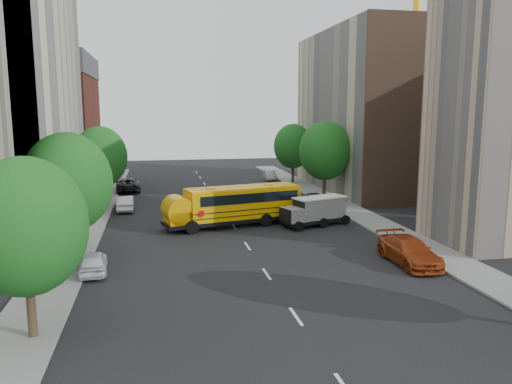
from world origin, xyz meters
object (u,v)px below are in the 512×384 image
object	(u,v)px
parked_car_5	(270,175)
street_tree_2	(100,157)
street_tree_0	(25,227)
parked_car_2	(128,184)
parked_car_3	(409,251)
parked_car_4	(316,200)
parked_car_0	(93,262)
parked_car_1	(125,203)
street_tree_5	(293,146)
safari_truck	(315,211)
school_bus	(233,204)
street_tree_4	(325,151)
street_tree_1	(68,183)

from	to	relation	value
parked_car_5	street_tree_2	bearing A→B (deg)	-137.52
street_tree_0	parked_car_5	xyz separation A→B (m)	(19.80, 43.33, -3.99)
parked_car_2	parked_car_3	distance (m)	36.22
street_tree_0	parked_car_4	distance (m)	31.41
parked_car_0	parked_car_4	bearing A→B (deg)	-143.46
street_tree_0	parked_car_1	world-z (taller)	street_tree_0
parked_car_0	parked_car_2	world-z (taller)	parked_car_2
street_tree_5	safari_truck	bearing A→B (deg)	-101.23
street_tree_2	parked_car_1	distance (m)	5.01
school_bus	safari_truck	size ratio (longest dim) A/B	2.05
street_tree_2	street_tree_5	world-z (taller)	street_tree_2
parked_car_2	street_tree_0	bearing A→B (deg)	83.03
parked_car_2	parked_car_5	xyz separation A→B (m)	(17.92, 5.66, -0.14)
parked_car_1	parked_car_2	xyz separation A→B (m)	(-0.32, 11.45, 0.10)
parked_car_4	parked_car_5	world-z (taller)	parked_car_4
street_tree_2	parked_car_2	bearing A→B (deg)	78.99
parked_car_3	parked_car_2	bearing A→B (deg)	119.56
street_tree_4	parked_car_5	size ratio (longest dim) A/B	2.04
parked_car_1	street_tree_4	bearing A→B (deg)	-176.53
street_tree_2	safari_truck	xyz separation A→B (m)	(17.44, -10.98, -3.61)
street_tree_2	parked_car_5	size ratio (longest dim) A/B	1.94
school_bus	street_tree_2	bearing A→B (deg)	124.93
parked_car_3	safari_truck	bearing A→B (deg)	102.23
safari_truck	parked_car_0	size ratio (longest dim) A/B	1.49
street_tree_1	street_tree_4	distance (m)	28.43
street_tree_1	parked_car_1	xyz separation A→B (m)	(2.20, 16.22, -4.26)
safari_truck	parked_car_1	world-z (taller)	safari_truck
parked_car_2	parked_car_4	xyz separation A→B (m)	(17.92, -13.61, -0.08)
street_tree_1	parked_car_0	xyz separation A→B (m)	(1.40, -1.87, -4.30)
street_tree_5	parked_car_3	distance (m)	34.10
school_bus	parked_car_5	xyz separation A→B (m)	(8.81, 25.17, -1.13)
street_tree_4	street_tree_5	size ratio (longest dim) A/B	1.08
parked_car_2	safari_truck	bearing A→B (deg)	122.88
parked_car_0	street_tree_2	bearing A→B (deg)	-90.34
safari_truck	parked_car_3	bearing A→B (deg)	-96.67
street_tree_0	safari_truck	world-z (taller)	street_tree_0
street_tree_0	street_tree_2	bearing A→B (deg)	90.00
parked_car_2	parked_car_4	world-z (taller)	parked_car_2
street_tree_0	street_tree_5	bearing A→B (deg)	61.19
street_tree_0	parked_car_0	xyz separation A→B (m)	(1.40, 8.13, -3.99)
parked_car_4	street_tree_0	bearing A→B (deg)	-126.16
parked_car_4	parked_car_5	size ratio (longest dim) A/B	1.05
parked_car_2	street_tree_2	bearing A→B (deg)	74.89
street_tree_2	safari_truck	world-z (taller)	street_tree_2
street_tree_5	parked_car_5	distance (m)	5.69
street_tree_5	street_tree_0	bearing A→B (deg)	-118.81
street_tree_1	parked_car_3	world-z (taller)	street_tree_1
parked_car_0	parked_car_1	distance (m)	18.11
parked_car_3	street_tree_0	bearing A→B (deg)	-162.70
street_tree_1	safari_truck	xyz separation A→B (m)	(17.44, 7.02, -3.74)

